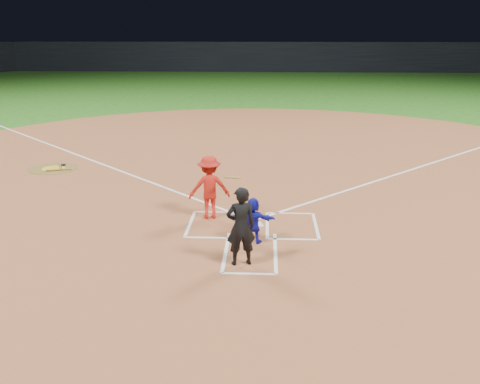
{
  "coord_description": "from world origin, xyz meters",
  "views": [
    {
      "loc": [
        0.31,
        -12.63,
        4.8
      ],
      "look_at": [
        -0.3,
        -0.4,
        1.0
      ],
      "focal_mm": 40.0,
      "sensor_mm": 36.0,
      "label": 1
    }
  ],
  "objects_px": {
    "home_plate": "(253,225)",
    "on_deck_circle": "(53,168)",
    "umpire": "(241,226)",
    "batter_at_plate": "(210,187)",
    "catcher": "(253,220)"
  },
  "relations": [
    {
      "from": "catcher",
      "to": "batter_at_plate",
      "type": "bearing_deg",
      "value": -47.83
    },
    {
      "from": "catcher",
      "to": "batter_at_plate",
      "type": "height_order",
      "value": "batter_at_plate"
    },
    {
      "from": "home_plate",
      "to": "catcher",
      "type": "relative_size",
      "value": 0.55
    },
    {
      "from": "umpire",
      "to": "batter_at_plate",
      "type": "xyz_separation_m",
      "value": [
        -0.94,
        2.83,
        -0.02
      ]
    },
    {
      "from": "catcher",
      "to": "umpire",
      "type": "xyz_separation_m",
      "value": [
        -0.22,
        -1.18,
        0.3
      ]
    },
    {
      "from": "home_plate",
      "to": "on_deck_circle",
      "type": "relative_size",
      "value": 0.35
    },
    {
      "from": "on_deck_circle",
      "to": "batter_at_plate",
      "type": "relative_size",
      "value": 1.03
    },
    {
      "from": "umpire",
      "to": "batter_at_plate",
      "type": "bearing_deg",
      "value": -86.21
    },
    {
      "from": "on_deck_circle",
      "to": "catcher",
      "type": "bearing_deg",
      "value": -41.56
    },
    {
      "from": "on_deck_circle",
      "to": "umpire",
      "type": "xyz_separation_m",
      "value": [
        6.98,
        -7.56,
        0.84
      ]
    },
    {
      "from": "home_plate",
      "to": "umpire",
      "type": "xyz_separation_m",
      "value": [
        -0.19,
        -2.33,
        0.84
      ]
    },
    {
      "from": "catcher",
      "to": "umpire",
      "type": "height_order",
      "value": "umpire"
    },
    {
      "from": "catcher",
      "to": "umpire",
      "type": "bearing_deg",
      "value": 86.43
    },
    {
      "from": "batter_at_plate",
      "to": "on_deck_circle",
      "type": "bearing_deg",
      "value": 141.88
    },
    {
      "from": "home_plate",
      "to": "catcher",
      "type": "distance_m",
      "value": 1.26
    }
  ]
}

